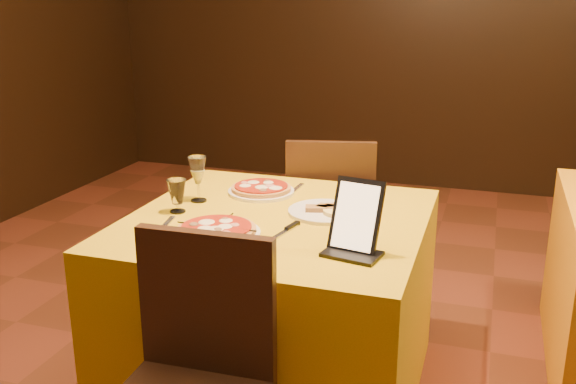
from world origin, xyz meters
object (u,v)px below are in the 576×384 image
(main_table, at_px, (278,307))
(pizza_far, at_px, (261,190))
(chair_main_far, at_px, (330,221))
(tablet, at_px, (356,216))
(pizza_near, at_px, (217,232))
(water_glass, at_px, (177,196))
(wine_glass, at_px, (198,179))

(main_table, relative_size, pizza_far, 3.91)
(chair_main_far, height_order, pizza_far, chair_main_far)
(chair_main_far, xyz_separation_m, tablet, (0.35, -1.06, 0.41))
(chair_main_far, bearing_deg, pizza_far, 60.55)
(main_table, relative_size, tablet, 4.51)
(pizza_near, xyz_separation_m, water_glass, (-0.25, 0.19, 0.05))
(pizza_near, distance_m, pizza_far, 0.52)
(pizza_far, bearing_deg, main_table, -58.69)
(pizza_near, distance_m, water_glass, 0.32)
(pizza_far, relative_size, water_glass, 2.17)
(pizza_far, distance_m, tablet, 0.73)
(main_table, xyz_separation_m, water_glass, (-0.39, -0.06, 0.44))
(pizza_far, distance_m, water_glass, 0.40)
(pizza_near, distance_m, tablet, 0.50)
(pizza_near, height_order, pizza_far, same)
(chair_main_far, height_order, water_glass, chair_main_far)
(pizza_near, relative_size, wine_glass, 1.62)
(chair_main_far, distance_m, pizza_far, 0.66)
(chair_main_far, xyz_separation_m, water_glass, (-0.39, -0.89, 0.36))
(water_glass, xyz_separation_m, tablet, (0.74, -0.17, 0.06))
(pizza_far, xyz_separation_m, tablet, (0.52, -0.50, 0.10))
(chair_main_far, height_order, wine_glass, wine_glass)
(pizza_near, height_order, tablet, tablet)
(chair_main_far, distance_m, pizza_near, 1.13)
(wine_glass, relative_size, tablet, 0.78)
(wine_glass, xyz_separation_m, tablet, (0.72, -0.32, 0.03))
(chair_main_far, xyz_separation_m, pizza_near, (-0.14, -1.08, 0.31))
(pizza_far, xyz_separation_m, water_glass, (-0.22, -0.33, 0.05))
(tablet, bearing_deg, main_table, 157.20)
(chair_main_far, bearing_deg, tablet, 95.36)
(pizza_near, height_order, wine_glass, wine_glass)
(main_table, relative_size, chair_main_far, 1.21)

